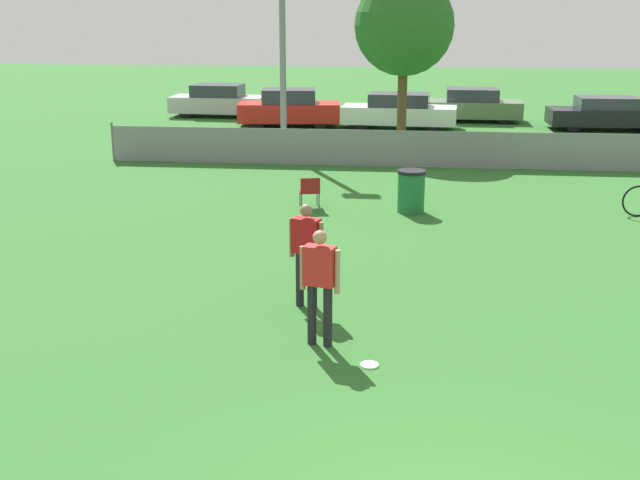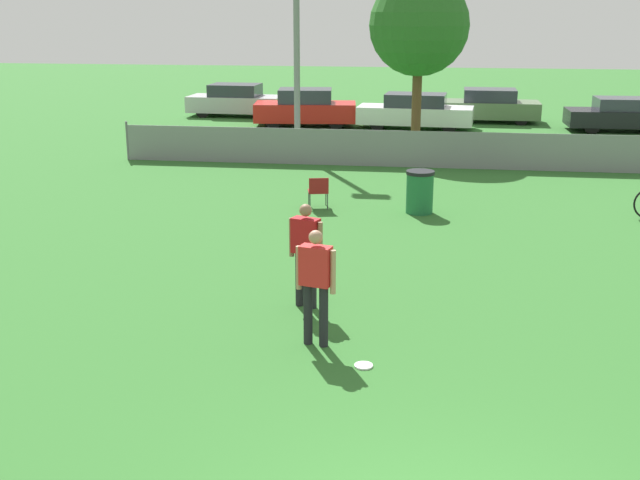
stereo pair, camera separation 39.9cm
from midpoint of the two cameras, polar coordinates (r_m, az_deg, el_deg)
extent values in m
cube|color=gray|center=(24.34, 9.09, 6.35)|extent=(19.58, 0.03, 1.10)
cylinder|color=slate|center=(26.07, -13.11, 6.90)|extent=(0.07, 0.07, 1.21)
cylinder|color=gray|center=(26.18, -1.22, 13.97)|extent=(0.20, 0.20, 7.22)
cylinder|color=brown|center=(27.49, 7.29, 9.37)|extent=(0.32, 0.32, 2.84)
sphere|color=#286023|center=(27.30, 7.49, 14.90)|extent=(3.29, 3.29, 3.29)
cylinder|color=black|center=(12.87, -0.58, -2.77)|extent=(0.13, 0.13, 0.90)
cylinder|color=black|center=(12.76, 0.36, -2.94)|extent=(0.13, 0.13, 0.90)
cube|color=#B21419|center=(12.59, -0.11, 0.31)|extent=(0.49, 0.36, 0.57)
sphere|color=#8C664C|center=(12.49, -0.11, 2.13)|extent=(0.20, 0.20, 0.20)
cylinder|color=#8C664C|center=(12.73, -1.14, 0.19)|extent=(0.08, 0.08, 0.63)
cylinder|color=#8C664C|center=(12.50, 0.93, -0.12)|extent=(0.08, 0.08, 0.63)
cylinder|color=black|center=(11.43, 0.15, -5.28)|extent=(0.13, 0.13, 0.90)
cylinder|color=black|center=(11.35, 1.27, -5.45)|extent=(0.13, 0.13, 0.90)
cube|color=red|center=(11.14, 0.72, -1.85)|extent=(0.48, 0.32, 0.57)
sphere|color=tan|center=(11.02, 0.73, 0.19)|extent=(0.20, 0.20, 0.20)
cylinder|color=tan|center=(11.25, -0.50, -1.98)|extent=(0.08, 0.08, 0.63)
cylinder|color=tan|center=(11.07, 1.96, -2.30)|extent=(0.08, 0.08, 0.63)
cylinder|color=white|center=(10.92, 4.18, -8.90)|extent=(0.25, 0.25, 0.03)
torus|color=white|center=(10.92, 4.18, -8.89)|extent=(0.26, 0.26, 0.03)
cylinder|color=#333338|center=(19.48, 1.01, 3.03)|extent=(0.02, 0.02, 0.39)
cylinder|color=#333338|center=(19.44, -0.21, 3.00)|extent=(0.02, 0.02, 0.39)
cylinder|color=#333338|center=(19.08, 1.14, 2.74)|extent=(0.02, 0.02, 0.39)
cylinder|color=#333338|center=(19.04, -0.11, 2.72)|extent=(0.02, 0.02, 0.39)
cube|color=maroon|center=(19.21, 0.46, 3.48)|extent=(0.56, 0.56, 0.03)
cube|color=maroon|center=(18.95, 0.52, 3.90)|extent=(0.46, 0.13, 0.35)
cylinder|color=#1E6638|center=(18.88, 7.70, 3.29)|extent=(0.63, 0.63, 0.92)
cylinder|color=black|center=(18.78, 7.76, 4.77)|extent=(0.66, 0.66, 0.08)
cylinder|color=black|center=(36.47, -3.42, 9.39)|extent=(0.64, 0.20, 0.64)
cylinder|color=black|center=(34.99, -4.02, 9.09)|extent=(0.64, 0.20, 0.64)
cylinder|color=black|center=(37.15, -7.27, 9.42)|extent=(0.64, 0.20, 0.64)
cylinder|color=black|center=(35.69, -8.02, 9.12)|extent=(0.64, 0.20, 0.64)
cube|color=#B7B7BC|center=(36.03, -5.71, 9.62)|extent=(4.15, 1.91, 0.69)
cube|color=#2D333D|center=(35.96, -5.73, 10.57)|extent=(2.18, 1.62, 0.52)
cylinder|color=black|center=(33.52, 1.53, 8.85)|extent=(0.69, 0.25, 0.68)
cylinder|color=black|center=(31.98, 1.51, 8.49)|extent=(0.69, 0.25, 0.68)
cylinder|color=black|center=(33.63, -2.80, 8.86)|extent=(0.69, 0.25, 0.68)
cylinder|color=black|center=(32.09, -3.02, 8.50)|extent=(0.69, 0.25, 0.68)
cube|color=red|center=(32.75, -0.70, 9.10)|extent=(4.22, 2.22, 0.73)
cube|color=#2D333D|center=(32.68, -0.70, 10.22)|extent=(2.26, 1.79, 0.55)
cylinder|color=black|center=(32.94, 9.69, 8.46)|extent=(0.65, 0.23, 0.64)
cylinder|color=black|center=(31.51, 9.55, 8.12)|extent=(0.65, 0.23, 0.64)
cylinder|color=black|center=(33.18, 4.83, 8.69)|extent=(0.65, 0.23, 0.64)
cylinder|color=black|center=(31.76, 4.47, 8.36)|extent=(0.65, 0.23, 0.64)
cube|color=white|center=(32.29, 7.14, 8.81)|extent=(4.60, 1.99, 0.67)
cube|color=#2D333D|center=(32.22, 7.18, 9.85)|extent=(2.44, 1.63, 0.51)
cylinder|color=black|center=(35.66, 14.24, 8.76)|extent=(0.61, 0.19, 0.61)
cylinder|color=black|center=(34.09, 14.45, 8.42)|extent=(0.61, 0.19, 0.61)
cylinder|color=black|center=(35.53, 10.11, 8.97)|extent=(0.61, 0.19, 0.61)
cylinder|color=black|center=(33.95, 10.13, 8.64)|extent=(0.61, 0.19, 0.61)
cube|color=#59724C|center=(34.76, 12.26, 9.07)|extent=(4.14, 1.88, 0.68)
cube|color=#2D333D|center=(34.69, 12.32, 10.04)|extent=(2.16, 1.63, 0.51)
cylinder|color=black|center=(34.01, 18.62, 8.09)|extent=(0.64, 0.19, 0.64)
cylinder|color=black|center=(32.55, 19.12, 7.72)|extent=(0.64, 0.19, 0.64)
cube|color=black|center=(33.56, 21.20, 8.09)|extent=(4.46, 1.82, 0.62)
cube|color=#2D333D|center=(33.50, 21.30, 9.01)|extent=(2.33, 1.57, 0.46)
camera|label=1|loc=(0.20, -89.11, 0.26)|focal=45.00mm
camera|label=2|loc=(0.20, 90.89, -0.26)|focal=45.00mm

